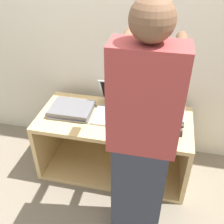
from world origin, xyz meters
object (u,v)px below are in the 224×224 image
(person, at_px, (142,140))
(laptop_open, at_px, (116,108))
(laptop_stack_right, at_px, (161,116))
(laptop_stack_left, at_px, (71,109))

(person, bearing_deg, laptop_open, 115.04)
(laptop_open, height_order, laptop_stack_right, laptop_open)
(laptop_stack_left, relative_size, laptop_stack_right, 1.03)
(laptop_open, distance_m, laptop_stack_left, 0.39)
(laptop_open, xyz_separation_m, person, (0.28, -0.61, 0.20))
(laptop_open, relative_size, laptop_stack_left, 1.10)
(laptop_open, bearing_deg, laptop_stack_right, -9.85)
(laptop_stack_right, xyz_separation_m, person, (-0.10, -0.54, 0.18))
(laptop_stack_left, bearing_deg, laptop_stack_right, 0.28)
(laptop_stack_right, distance_m, person, 0.58)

